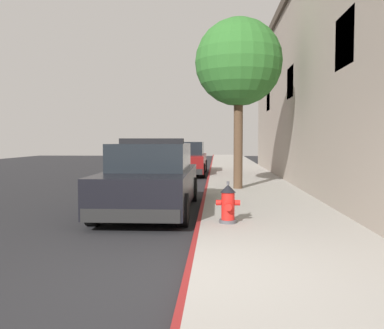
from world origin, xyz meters
name	(u,v)px	position (x,y,z in m)	size (l,w,h in m)	color
ground_plane	(79,189)	(-4.57, 10.00, -0.10)	(28.17, 60.00, 0.20)	#232326
sidewalk_pavement	(250,186)	(1.43, 10.00, 0.07)	(2.87, 60.00, 0.13)	#9E9991
curb_painted_edge	(207,186)	(-0.04, 10.00, 0.07)	(0.08, 60.00, 0.13)	maroon
storefront_building	(365,86)	(5.47, 10.61, 3.53)	(5.46, 23.16, 7.03)	gray
police_cruiser	(151,179)	(-1.21, 4.96, 0.74)	(1.94, 4.84, 1.68)	black
parked_car_silver_ahead	(186,159)	(-1.17, 15.42, 0.74)	(1.94, 4.84, 1.56)	maroon
fire_hydrant	(228,204)	(0.50, 2.96, 0.48)	(0.44, 0.40, 0.76)	#4C4C51
street_tree	(239,63)	(0.96, 8.59, 4.01)	(2.69, 2.69, 5.25)	brown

